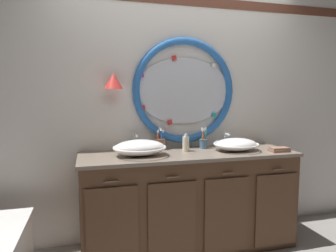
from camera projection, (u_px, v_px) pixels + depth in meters
The scene contains 10 objects.
back_wall_assembly at pixel (176, 105), 3.02m from camera, with size 6.40×0.26×2.60m.
vanity_counter at pixel (189, 200), 2.80m from camera, with size 1.97×0.63×0.89m.
sink_basin_left at pixel (140, 148), 2.61m from camera, with size 0.46×0.46×0.14m.
sink_basin_right at pixel (236, 144), 2.84m from camera, with size 0.43×0.43×0.12m.
faucet_set_left at pixel (135, 144), 2.84m from camera, with size 0.21×0.13×0.17m.
faucet_set_right at pixel (225, 141), 3.07m from camera, with size 0.22×0.14×0.14m.
toothbrush_holder_left at pixel (161, 143), 2.90m from camera, with size 0.10×0.10×0.21m.
toothbrush_holder_right at pixel (203, 143), 2.96m from camera, with size 0.08×0.08×0.21m.
soap_dispenser at pixel (186, 143), 2.81m from camera, with size 0.06×0.07×0.17m.
folded_hand_towel at pixel (279, 150), 2.79m from camera, with size 0.18×0.11×0.04m.
Camera 1 is at (-0.86, -2.32, 1.43)m, focal length 32.26 mm.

